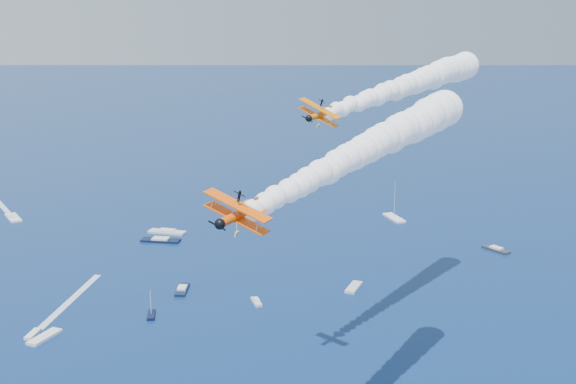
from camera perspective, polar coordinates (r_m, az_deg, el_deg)
biplane_lead at (r=136.28m, az=2.48°, el=6.03°), size 11.14×12.45×8.58m
biplane_trail at (r=85.99m, az=-3.91°, el=-1.79°), size 11.65×12.77×8.25m
smoke_trail_lead at (r=165.13m, az=9.28°, el=8.21°), size 71.69×56.07×12.30m
smoke_trail_trail at (r=113.88m, az=6.41°, el=3.47°), size 71.91×61.55×12.30m
spectator_boats at (r=211.86m, az=-13.37°, el=-7.09°), size 232.59×184.22×0.70m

